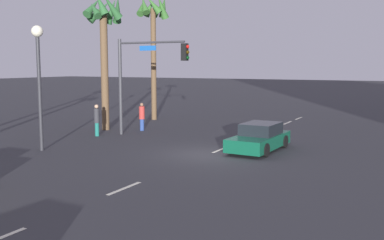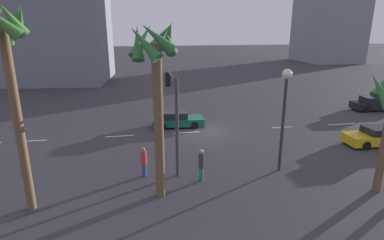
{
  "view_description": "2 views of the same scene",
  "coord_description": "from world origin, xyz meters",
  "px_view_note": "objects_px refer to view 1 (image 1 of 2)",
  "views": [
    {
      "loc": [
        -19.04,
        -9.08,
        4.2
      ],
      "look_at": [
        0.78,
        1.35,
        1.47
      ],
      "focal_mm": 42.4,
      "sensor_mm": 36.0,
      "label": 1
    },
    {
      "loc": [
        5.0,
        24.0,
        8.41
      ],
      "look_at": [
        1.21,
        1.14,
        1.39
      ],
      "focal_mm": 29.55,
      "sensor_mm": 36.0,
      "label": 2
    }
  ],
  "objects_px": {
    "pedestrian_0": "(142,116)",
    "pedestrian_1": "(97,119)",
    "palm_tree_1": "(154,24)",
    "palm_tree_2": "(105,30)",
    "car_2": "(259,138)",
    "streetlamp": "(38,64)",
    "traffic_signal": "(143,70)"
  },
  "relations": [
    {
      "from": "pedestrian_1",
      "to": "palm_tree_1",
      "type": "distance_m",
      "value": 10.64
    },
    {
      "from": "palm_tree_1",
      "to": "streetlamp",
      "type": "bearing_deg",
      "value": -171.74
    },
    {
      "from": "car_2",
      "to": "palm_tree_2",
      "type": "relative_size",
      "value": 0.51
    },
    {
      "from": "pedestrian_0",
      "to": "pedestrian_1",
      "type": "distance_m",
      "value": 3.32
    },
    {
      "from": "streetlamp",
      "to": "pedestrian_0",
      "type": "xyz_separation_m",
      "value": [
        8.03,
        -0.51,
        -3.33
      ]
    },
    {
      "from": "traffic_signal",
      "to": "pedestrian_1",
      "type": "distance_m",
      "value": 4.02
    },
    {
      "from": "palm_tree_2",
      "to": "pedestrian_0",
      "type": "bearing_deg",
      "value": -72.89
    },
    {
      "from": "traffic_signal",
      "to": "palm_tree_1",
      "type": "relative_size",
      "value": 0.61
    },
    {
      "from": "car_2",
      "to": "pedestrian_0",
      "type": "bearing_deg",
      "value": 71.67
    },
    {
      "from": "palm_tree_1",
      "to": "palm_tree_2",
      "type": "distance_m",
      "value": 6.13
    },
    {
      "from": "pedestrian_1",
      "to": "palm_tree_1",
      "type": "relative_size",
      "value": 0.2
    },
    {
      "from": "car_2",
      "to": "palm_tree_1",
      "type": "xyz_separation_m",
      "value": [
        8.33,
        11.42,
        6.64
      ]
    },
    {
      "from": "pedestrian_0",
      "to": "pedestrian_1",
      "type": "bearing_deg",
      "value": 160.92
    },
    {
      "from": "streetlamp",
      "to": "pedestrian_0",
      "type": "height_order",
      "value": "streetlamp"
    },
    {
      "from": "palm_tree_2",
      "to": "palm_tree_1",
      "type": "bearing_deg",
      "value": 1.58
    },
    {
      "from": "pedestrian_0",
      "to": "streetlamp",
      "type": "bearing_deg",
      "value": 176.34
    },
    {
      "from": "pedestrian_0",
      "to": "palm_tree_1",
      "type": "relative_size",
      "value": 0.19
    },
    {
      "from": "car_2",
      "to": "pedestrian_0",
      "type": "xyz_separation_m",
      "value": [
        2.97,
        8.96,
        0.32
      ]
    },
    {
      "from": "pedestrian_0",
      "to": "car_2",
      "type": "bearing_deg",
      "value": -108.33
    },
    {
      "from": "car_2",
      "to": "traffic_signal",
      "type": "height_order",
      "value": "traffic_signal"
    },
    {
      "from": "car_2",
      "to": "pedestrian_0",
      "type": "height_order",
      "value": "pedestrian_0"
    },
    {
      "from": "pedestrian_0",
      "to": "palm_tree_1",
      "type": "distance_m",
      "value": 8.65
    },
    {
      "from": "traffic_signal",
      "to": "palm_tree_2",
      "type": "bearing_deg",
      "value": 72.26
    },
    {
      "from": "car_2",
      "to": "pedestrian_1",
      "type": "xyz_separation_m",
      "value": [
        -0.17,
        10.04,
        0.39
      ]
    },
    {
      "from": "streetlamp",
      "to": "palm_tree_2",
      "type": "xyz_separation_m",
      "value": [
        7.32,
        1.78,
        2.17
      ]
    },
    {
      "from": "pedestrian_0",
      "to": "palm_tree_2",
      "type": "height_order",
      "value": "palm_tree_2"
    },
    {
      "from": "car_2",
      "to": "palm_tree_1",
      "type": "relative_size",
      "value": 0.47
    },
    {
      "from": "streetlamp",
      "to": "palm_tree_1",
      "type": "bearing_deg",
      "value": 8.26
    },
    {
      "from": "streetlamp",
      "to": "pedestrian_0",
      "type": "distance_m",
      "value": 8.71
    },
    {
      "from": "traffic_signal",
      "to": "palm_tree_2",
      "type": "relative_size",
      "value": 0.66
    },
    {
      "from": "car_2",
      "to": "palm_tree_1",
      "type": "bearing_deg",
      "value": 53.88
    },
    {
      "from": "pedestrian_0",
      "to": "pedestrian_1",
      "type": "height_order",
      "value": "pedestrian_1"
    }
  ]
}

